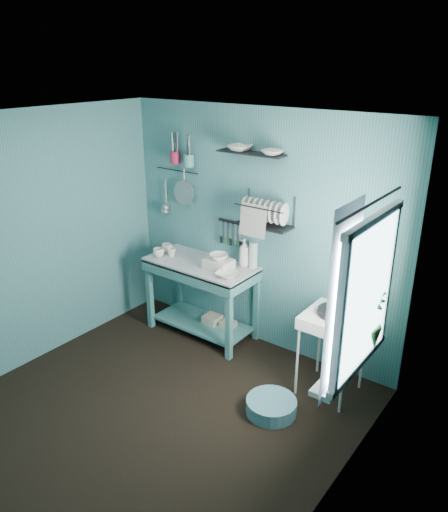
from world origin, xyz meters
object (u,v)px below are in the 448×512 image
Objects in this scene: water_bottle at (253,255)px; storage_tin_large at (212,324)px; utensil_cup_magenta at (175,158)px; dish_rack at (265,210)px; storage_tin_small at (228,329)px; frying_pan at (335,311)px; floor_basin at (271,406)px; work_counter at (202,298)px; colander at (184,193)px; potted_plant at (364,318)px; mug_mid at (171,252)px; mug_right at (167,248)px; utensil_cup_teal at (189,161)px; wash_tub at (219,264)px; soap_bottle at (244,252)px; mug_left at (159,253)px; hotplate_stand at (331,354)px.

storage_tin_large is (-0.42, -0.17, -0.89)m from water_bottle.
dish_rack is at bearing -2.39° from utensil_cup_magenta.
storage_tin_small is (0.20, 0.03, -0.01)m from storage_tin_large.
floor_basin is (-0.26, -0.59, -0.78)m from frying_pan.
work_counter is 4.35× the size of colander.
storage_tin_small reaches higher than floor_basin.
work_counter is 2.42× the size of potted_plant.
floor_basin is at bearing -21.94° from work_counter.
mug_mid is at bearing -165.34° from work_counter.
work_counter is 0.69m from mug_right.
utensil_cup_teal reaches higher than floor_basin.
wash_tub is at bearing 175.57° from frying_pan.
frying_pan is at bearing -8.88° from storage_tin_small.
frying_pan is 1.53m from storage_tin_small.
dish_rack is 1.07m from utensil_cup_teal.
water_bottle is at bearing 17.28° from mug_mid.
colander is at bearing 178.80° from soap_bottle.
mug_left is at bearing 171.79° from potted_plant.
potted_plant is at bearing -11.67° from mug_right.
soap_bottle is 0.93m from storage_tin_small.
hotplate_stand is at bearing 66.22° from floor_basin.
work_counter is 9.38× the size of utensil_cup_teal.
hotplate_stand is (2.10, 0.03, -0.51)m from mug_left.
frying_pan is 2.22m from utensil_cup_teal.
mug_right is at bearing -167.83° from water_bottle.
colander is 1.51m from storage_tin_large.
water_bottle is 1.57m from floor_basin.
floor_basin is (0.94, -0.91, -0.95)m from soap_bottle.
storage_tin_small is at bearing -7.66° from utensil_cup_magenta.
colander is (-0.83, 0.02, 0.51)m from soap_bottle.
utensil_cup_magenta is 1.90m from storage_tin_large.
soap_bottle is (0.90, 0.36, 0.10)m from mug_left.
water_bottle reaches higher than mug_left.
utensil_cup_teal reaches higher than wash_tub.
work_counter is 6.09× the size of storage_tin_small.
mug_right is 0.28× the size of floor_basin.
soap_bottle is 0.67× the size of floor_basin.
mug_right is 2.18m from hotplate_stand.
hotplate_stand is 2.46m from utensil_cup_teal.
mug_mid is at bearing -172.46° from hotplate_stand.
utensil_cup_teal is at bearing 63.27° from mug_left.
utensil_cup_magenta is at bearing 164.31° from potted_plant.
work_counter is 2.73× the size of floor_basin.
utensil_cup_magenta is at bearing 171.58° from frying_pan.
water_bottle is (0.27, 0.24, 0.09)m from wash_tub.
work_counter is at bearing 0.00° from mug_right.
potted_plant is at bearing -10.86° from mug_mid.
mug_left is at bearing -179.07° from frying_pan.
wash_tub is at bearing -138.37° from water_bottle.
wash_tub is 0.82m from storage_tin_large.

